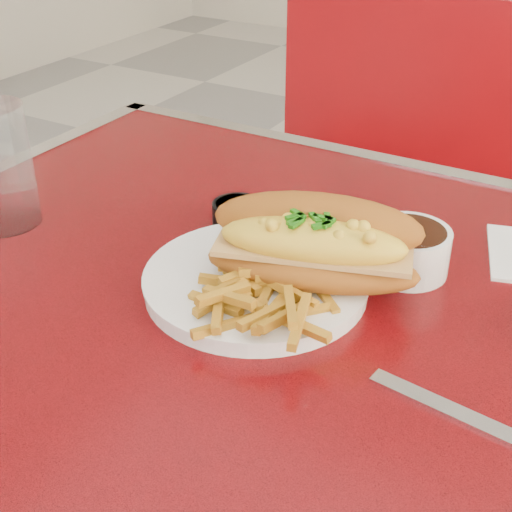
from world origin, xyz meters
The scene contains 8 objects.
diner_table centered at (0.00, 0.00, 0.61)m, with size 1.23×0.83×0.77m.
booth_bench_far centered at (0.00, 0.81, 0.29)m, with size 1.20×0.51×0.90m.
dinner_plate centered at (-0.13, 0.01, 0.78)m, with size 0.28×0.28×0.02m.
mac_hoagie centered at (-0.08, 0.03, 0.83)m, with size 0.24×0.16×0.10m.
fries_pile centered at (-0.09, -0.04, 0.80)m, with size 0.12×0.11×0.03m, color gold, non-canonical shape.
fork centered at (-0.07, 0.02, 0.79)m, with size 0.03×0.16×0.00m.
gravy_ramekin centered at (-0.01, 0.12, 0.80)m, with size 0.11×0.11×0.05m.
sauce_cup_left centered at (-0.22, 0.12, 0.79)m, with size 0.07×0.07×0.03m.
Camera 1 is at (0.19, -0.53, 1.18)m, focal length 50.00 mm.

